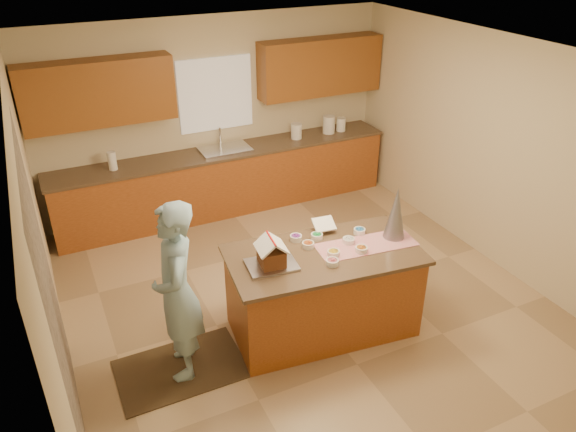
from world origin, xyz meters
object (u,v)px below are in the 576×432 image
Objects in this scene: gingerbread_house at (271,254)px; tinsel_tree at (396,213)px; island_base at (323,293)px; boy at (177,292)px.

tinsel_tree is at bearing -2.22° from gingerbread_house.
boy is (-1.45, 0.04, 0.44)m from island_base.
tinsel_tree is 0.32× the size of boy.
gingerbread_house reaches higher than island_base.
tinsel_tree is at bearing 3.67° from island_base.
gingerbread_house is (-0.55, 0.01, 0.61)m from island_base.
island_base is 0.83m from gingerbread_house.
island_base is at bearing -1.32° from gingerbread_house.
tinsel_tree is 1.78× the size of gingerbread_house.
tinsel_tree is (0.78, -0.04, 0.76)m from island_base.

